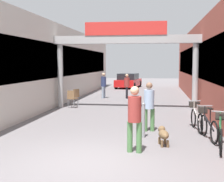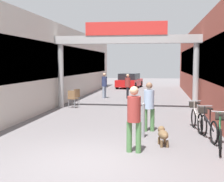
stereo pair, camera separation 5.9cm
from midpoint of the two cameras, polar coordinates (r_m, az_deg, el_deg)
ground_plane at (r=7.44m, az=-4.30°, el=-12.66°), size 80.00×80.00×0.00m
storefront_left at (r=19.11m, az=-11.87°, el=4.73°), size 3.00×26.00×4.34m
storefront_right at (r=18.24m, az=19.78°, el=4.52°), size 3.00×26.00×4.34m
arcade_sign_gateway at (r=15.40m, az=2.72°, el=7.97°), size 7.40×0.47×4.26m
pedestrian_with_dog at (r=7.90m, az=4.25°, el=-4.37°), size 0.40×0.39×1.69m
pedestrian_companion at (r=10.42m, az=6.94°, el=-2.30°), size 0.41×0.41×1.64m
pedestrian_carrying_crate at (r=20.15m, az=-1.33°, el=1.32°), size 0.42×0.42×1.64m
pedestrian_elderly_walking at (r=20.09m, az=2.96°, el=1.19°), size 0.37×0.39×1.58m
dog_on_leash at (r=8.81m, az=9.47°, el=-7.80°), size 0.37×0.70×0.50m
bicycle_green_nearest at (r=8.76m, az=19.30°, el=-7.25°), size 0.46×1.68×0.98m
bicycle_black_second at (r=9.80m, az=17.24°, el=-5.90°), size 0.46×1.68×0.98m
bicycle_silver_third at (r=11.03m, az=15.27°, el=-4.63°), size 0.46×1.69×0.98m
bollard_post_metal at (r=9.58m, az=5.91°, el=-5.28°), size 0.10×0.10×1.08m
cafe_chair_wood_nearer at (r=15.92m, az=-7.15°, el=-1.15°), size 0.49×0.49×0.89m
cafe_chair_wood_farther at (r=16.81m, az=-6.56°, el=-0.81°), size 0.55×0.55×0.89m
parked_car_red at (r=28.65m, az=3.27°, el=1.86°), size 2.23×4.19×1.33m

